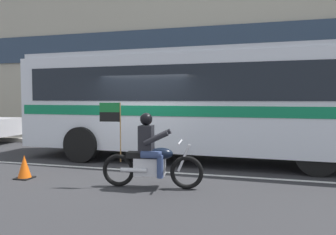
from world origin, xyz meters
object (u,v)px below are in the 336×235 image
at_px(transit_bus, 202,98).
at_px(motorcycle_with_rider, 151,156).
at_px(traffic_cone, 24,168).
at_px(fire_hydrant, 67,129).

xyz_separation_m(transit_bus, motorcycle_with_rider, (-0.53, -3.24, -1.22)).
bearing_deg(traffic_cone, motorcycle_with_rider, 1.01).
distance_m(transit_bus, fire_hydrant, 7.41).
distance_m(fire_hydrant, traffic_cone, 7.06).
height_order(transit_bus, traffic_cone, transit_bus).
distance_m(transit_bus, motorcycle_with_rider, 3.50).
bearing_deg(motorcycle_with_rider, transit_bus, 80.77).
relative_size(transit_bus, fire_hydrant, 14.57).
height_order(transit_bus, motorcycle_with_rider, transit_bus).
height_order(fire_hydrant, traffic_cone, fire_hydrant).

